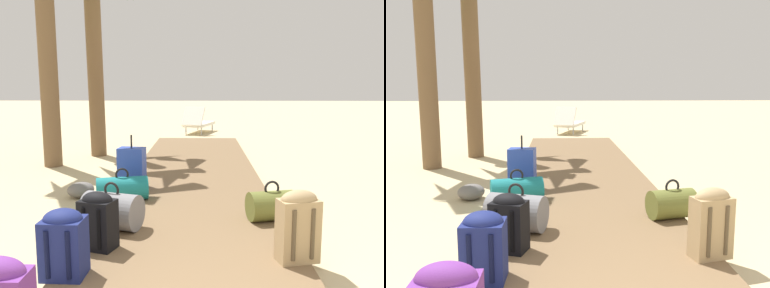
% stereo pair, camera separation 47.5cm
% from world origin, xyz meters
% --- Properties ---
extents(ground_plane, '(60.00, 60.00, 0.00)m').
position_xyz_m(ground_plane, '(0.00, 3.77, 0.00)').
color(ground_plane, '#CCB789').
extents(boardwalk, '(1.98, 9.43, 0.08)m').
position_xyz_m(boardwalk, '(0.00, 4.71, 0.04)').
color(boardwalk, brown).
rests_on(boardwalk, ground).
extents(duffel_bag_grey, '(0.63, 0.51, 0.47)m').
position_xyz_m(duffel_bag_grey, '(-0.76, 2.69, 0.26)').
color(duffel_bag_grey, slate).
rests_on(duffel_bag_grey, boardwalk).
extents(backpack_navy, '(0.31, 0.28, 0.51)m').
position_xyz_m(backpack_navy, '(-0.89, 1.66, 0.35)').
color(backpack_navy, navy).
rests_on(backpack_navy, boardwalk).
extents(duffel_bag_olive, '(0.53, 0.41, 0.42)m').
position_xyz_m(duffel_bag_olive, '(0.84, 2.97, 0.24)').
color(duffel_bag_olive, olive).
rests_on(duffel_bag_olive, boardwalk).
extents(backpack_tan, '(0.35, 0.26, 0.59)m').
position_xyz_m(backpack_tan, '(0.89, 1.97, 0.39)').
color(backpack_tan, tan).
rests_on(backpack_tan, boardwalk).
extents(suitcase_blue, '(0.38, 0.28, 0.72)m').
position_xyz_m(suitcase_blue, '(-0.83, 4.30, 0.35)').
color(suitcase_blue, '#2847B7').
rests_on(suitcase_blue, boardwalk).
extents(duffel_bag_teal, '(0.66, 0.43, 0.40)m').
position_xyz_m(duffel_bag_teal, '(-0.84, 3.66, 0.23)').
color(duffel_bag_teal, '#197A7F').
rests_on(duffel_bag_teal, boardwalk).
extents(backpack_black, '(0.34, 0.29, 0.50)m').
position_xyz_m(backpack_black, '(-0.77, 2.18, 0.34)').
color(backpack_black, black).
rests_on(backpack_black, boardwalk).
extents(lounge_chair, '(1.03, 1.62, 0.81)m').
position_xyz_m(lounge_chair, '(-0.00, 11.16, 0.33)').
color(lounge_chair, white).
rests_on(lounge_chair, ground).
extents(rock_left_far, '(0.47, 0.48, 0.20)m').
position_xyz_m(rock_left_far, '(-1.48, 4.07, 0.10)').
color(rock_left_far, slate).
rests_on(rock_left_far, ground).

